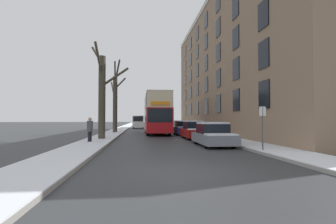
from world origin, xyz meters
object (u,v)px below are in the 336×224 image
at_px(bare_tree_left_1, 115,101).
at_px(parked_car_0, 213,135).
at_px(pedestrian_left_sidewalk, 90,129).
at_px(street_sign_post, 263,126).
at_px(parked_car_1, 194,130).
at_px(double_decker_bus, 157,112).
at_px(bare_tree_left_0, 102,93).
at_px(parked_car_2, 183,128).
at_px(oncoming_van, 138,121).

xyz_separation_m(bare_tree_left_1, parked_car_0, (7.36, -14.80, -3.14)).
distance_m(pedestrian_left_sidewalk, street_sign_post, 10.83).
bearing_deg(bare_tree_left_1, pedestrian_left_sidewalk, -91.98).
bearing_deg(bare_tree_left_1, parked_car_1, -50.55).
xyz_separation_m(double_decker_bus, pedestrian_left_sidewalk, (-5.15, -11.45, -1.50)).
height_order(bare_tree_left_1, parked_car_1, bare_tree_left_1).
height_order(bare_tree_left_0, pedestrian_left_sidewalk, bare_tree_left_0).
bearing_deg(bare_tree_left_0, pedestrian_left_sidewalk, -97.77).
xyz_separation_m(double_decker_bus, parked_car_1, (2.64, -7.54, -1.78)).
distance_m(parked_car_0, street_sign_post, 4.07).
relative_size(parked_car_0, parked_car_2, 1.01).
relative_size(pedestrian_left_sidewalk, street_sign_post, 0.78).
height_order(bare_tree_left_0, bare_tree_left_1, bare_tree_left_1).
relative_size(parked_car_2, pedestrian_left_sidewalk, 2.48).
bearing_deg(double_decker_bus, bare_tree_left_1, 163.53).
distance_m(oncoming_van, street_sign_post, 37.06).
distance_m(parked_car_0, oncoming_van, 33.12).
distance_m(parked_car_2, oncoming_van, 21.61).
relative_size(double_decker_bus, parked_car_1, 2.36).
height_order(parked_car_0, parked_car_1, parked_car_1).
xyz_separation_m(parked_car_1, oncoming_van, (-4.84, 26.90, 0.54)).
distance_m(double_decker_bus, parked_car_0, 13.78).
bearing_deg(oncoming_van, bare_tree_left_0, -95.25).
distance_m(bare_tree_left_0, street_sign_post, 12.51).
xyz_separation_m(parked_car_0, oncoming_van, (-4.84, 32.76, 0.57)).
bearing_deg(parked_car_2, oncoming_van, 102.95).
xyz_separation_m(oncoming_van, street_sign_post, (6.21, -36.54, 0.08)).
relative_size(parked_car_1, pedestrian_left_sidewalk, 2.48).
distance_m(bare_tree_left_1, parked_car_2, 8.57).
bearing_deg(parked_car_1, parked_car_0, -90.00).
distance_m(parked_car_0, parked_car_1, 5.86).
distance_m(parked_car_2, street_sign_post, 15.56).
relative_size(oncoming_van, street_sign_post, 2.17).
height_order(bare_tree_left_1, street_sign_post, bare_tree_left_1).
bearing_deg(bare_tree_left_1, oncoming_van, 82.03).
distance_m(double_decker_bus, parked_car_2, 3.62).
height_order(parked_car_1, pedestrian_left_sidewalk, pedestrian_left_sidewalk).
relative_size(bare_tree_left_1, parked_car_1, 1.86).
bearing_deg(parked_car_1, pedestrian_left_sidewalk, -153.43).
xyz_separation_m(double_decker_bus, parked_car_2, (2.64, -1.70, -1.78)).
relative_size(parked_car_1, parked_car_2, 1.00).
bearing_deg(double_decker_bus, parked_car_0, -78.84).
bearing_deg(oncoming_van, parked_car_1, -79.80).
distance_m(parked_car_1, parked_car_2, 5.84).
bearing_deg(double_decker_bus, parked_car_1, -70.68).
xyz_separation_m(bare_tree_left_1, pedestrian_left_sidewalk, (-0.44, -12.84, -2.83)).
xyz_separation_m(parked_car_0, street_sign_post, (1.37, -3.78, 0.65)).
xyz_separation_m(bare_tree_left_0, street_sign_post, (8.78, -8.58, -2.38)).
relative_size(bare_tree_left_0, street_sign_post, 3.36).
bearing_deg(parked_car_1, street_sign_post, -81.90).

